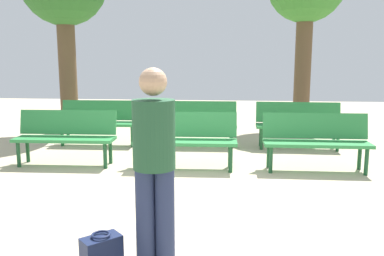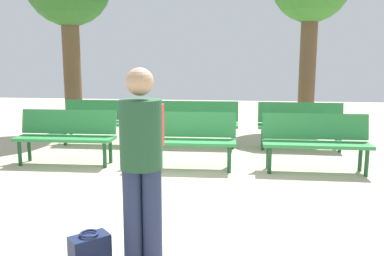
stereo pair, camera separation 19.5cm
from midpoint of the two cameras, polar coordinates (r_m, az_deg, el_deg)
ground_plane at (r=5.08m, az=-3.41°, el=-10.09°), size 24.00×24.00×0.00m
bench_r0_c0 at (r=7.00m, az=-17.86°, el=-0.77°), size 1.62×0.54×0.87m
bench_r0_c1 at (r=6.44m, az=-1.75°, el=-1.18°), size 1.62×0.54×0.87m
bench_r0_c2 at (r=6.56m, az=15.99°, el=-1.35°), size 1.61×0.50×0.87m
bench_r1_c0 at (r=8.44m, az=-13.32°, el=1.16°), size 1.61×0.52×0.87m
bench_r1_c1 at (r=8.05m, az=-0.20°, el=1.03°), size 1.61×0.53×0.87m
bench_r1_c2 at (r=8.11m, az=13.86°, el=0.80°), size 1.61×0.51×0.87m
visitor_with_backpack at (r=3.34m, az=-6.86°, el=-3.97°), size 0.36×0.54×1.65m
handbag at (r=3.67m, az=-14.00°, el=-16.25°), size 0.36×0.35×0.29m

